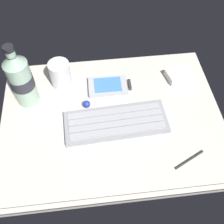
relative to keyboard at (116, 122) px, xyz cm
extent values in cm
cube|color=beige|center=(-0.92, 2.07, -1.81)|extent=(64.00, 48.00, 2.00)
cube|color=beige|center=(-0.92, -21.33, -0.41)|extent=(64.00, 1.20, 0.80)
cube|color=#93969B|center=(0.00, 0.00, -0.11)|extent=(29.46, 12.28, 1.40)
cube|color=#ADAFB5|center=(-0.15, 3.30, 0.74)|extent=(26.74, 3.19, 0.30)
cube|color=#ADAFB5|center=(-0.05, 1.10, 0.74)|extent=(26.74, 3.19, 0.30)
cube|color=#ADAFB5|center=(0.05, -1.10, 0.74)|extent=(26.74, 3.19, 0.30)
cube|color=#ADAFB5|center=(0.15, -3.30, 0.74)|extent=(26.74, 3.19, 0.30)
cube|color=#B7BABF|center=(-0.42, 13.57, -0.11)|extent=(12.10, 7.76, 1.40)
cube|color=#4C8CEA|center=(-0.42, 13.57, 0.64)|extent=(8.48, 6.04, 0.10)
cube|color=#333338|center=(5.98, 13.49, -0.11)|extent=(0.85, 3.81, 1.12)
cylinder|color=silver|center=(-15.11, 17.09, 3.44)|extent=(6.40, 6.40, 8.50)
cylinder|color=red|center=(-15.11, 17.09, 2.45)|extent=(5.50, 5.50, 6.12)
cylinder|color=#9EC1A8|center=(-25.27, 11.79, 6.69)|extent=(6.60, 6.60, 15.00)
cone|color=#9EC1A8|center=(-25.27, 11.79, 15.59)|extent=(6.60, 6.60, 2.80)
cylinder|color=#9EC1A8|center=(-25.27, 11.79, 17.89)|extent=(2.51, 2.51, 1.80)
cylinder|color=black|center=(-25.27, 11.79, 19.39)|extent=(2.77, 2.77, 1.20)
cylinder|color=#2D2D38|center=(-25.27, 11.79, 7.44)|extent=(6.73, 6.73, 3.80)
cube|color=white|center=(21.82, 15.21, 0.39)|extent=(8.06, 7.00, 2.40)
sphere|color=#2338B2|center=(-7.92, 7.07, 0.29)|extent=(2.20, 2.20, 2.20)
cylinder|color=#26262B|center=(17.65, -13.34, -0.46)|extent=(8.88, 4.72, 0.70)
camera|label=1|loc=(-5.83, -40.81, 63.96)|focal=43.02mm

